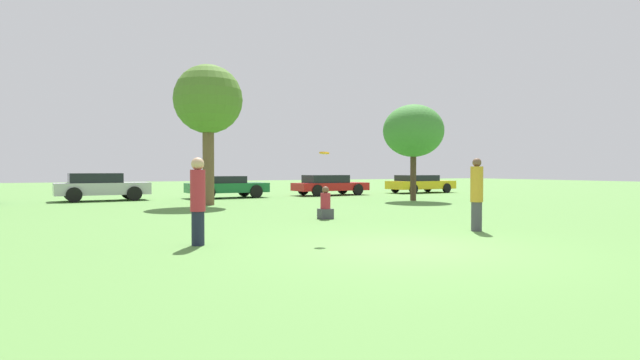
{
  "coord_description": "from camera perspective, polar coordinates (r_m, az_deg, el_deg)",
  "views": [
    {
      "loc": [
        -6.16,
        -8.07,
        1.54
      ],
      "look_at": [
        -0.28,
        3.38,
        1.27
      ],
      "focal_mm": 28.48,
      "sensor_mm": 36.0,
      "label": 1
    }
  ],
  "objects": [
    {
      "name": "frisbee",
      "position": [
        11.06,
        0.48,
        3.05
      ],
      "size": [
        0.23,
        0.23,
        0.06
      ],
      "color": "orange"
    },
    {
      "name": "parked_car_green",
      "position": [
        27.98,
        -10.54,
        -0.66
      ],
      "size": [
        4.35,
        2.12,
        1.19
      ],
      "rotation": [
        0.0,
        0.0,
        0.05
      ],
      "color": "#196633",
      "rests_on": "ground"
    },
    {
      "name": "parked_car_yellow",
      "position": [
        34.26,
        11.17,
        -0.36
      ],
      "size": [
        4.67,
        2.18,
        1.18
      ],
      "rotation": [
        0.0,
        0.0,
        0.05
      ],
      "color": "gold",
      "rests_on": "ground"
    },
    {
      "name": "person_catcher",
      "position": [
        13.28,
        17.19,
        -1.49
      ],
      "size": [
        0.31,
        0.31,
        1.83
      ],
      "rotation": [
        0.0,
        0.0,
        3.03
      ],
      "color": "#3F3F47",
      "rests_on": "ground"
    },
    {
      "name": "parked_car_silver",
      "position": [
        27.23,
        -23.4,
        -0.64
      ],
      "size": [
        4.41,
        2.07,
        1.36
      ],
      "rotation": [
        0.0,
        0.0,
        0.05
      ],
      "color": "#B2B2B7",
      "rests_on": "ground"
    },
    {
      "name": "tree_1",
      "position": [
        22.7,
        -12.46,
        8.64
      ],
      "size": [
        2.97,
        2.97,
        6.07
      ],
      "color": "brown",
      "rests_on": "ground"
    },
    {
      "name": "ground_plane",
      "position": [
        10.26,
        10.14,
        -7.47
      ],
      "size": [
        120.0,
        120.0,
        0.0
      ],
      "primitive_type": "plane",
      "color": "#54843D"
    },
    {
      "name": "person_thrower",
      "position": [
        10.57,
        -13.56,
        -2.15
      ],
      "size": [
        0.3,
        0.3,
        1.79
      ],
      "rotation": [
        0.0,
        0.0,
        -0.11
      ],
      "color": "#191E33",
      "rests_on": "ground"
    },
    {
      "name": "bystander_sitting",
      "position": [
        15.84,
        0.62,
        -2.88
      ],
      "size": [
        0.42,
        0.35,
        1.02
      ],
      "color": "#3F3F47",
      "rests_on": "ground"
    },
    {
      "name": "parked_car_red",
      "position": [
        30.4,
        1.03,
        -0.49
      ],
      "size": [
        4.6,
        2.05,
        1.22
      ],
      "rotation": [
        0.0,
        0.0,
        0.05
      ],
      "color": "red",
      "rests_on": "ground"
    },
    {
      "name": "tree_2",
      "position": [
        25.66,
        10.45,
        5.42
      ],
      "size": [
        3.01,
        3.01,
        4.76
      ],
      "color": "#473323",
      "rests_on": "ground"
    }
  ]
}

